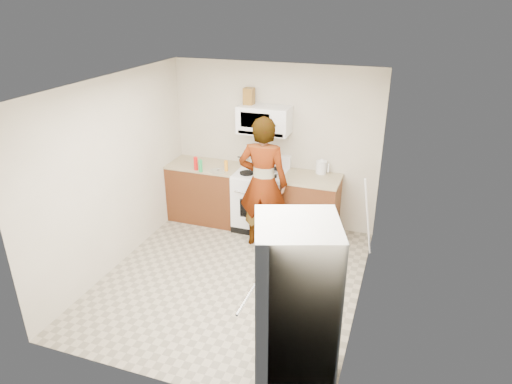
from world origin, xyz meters
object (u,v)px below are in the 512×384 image
at_px(person, 263,183).
at_px(kettle, 321,167).
at_px(microwave, 264,120).
at_px(fridge, 295,308).
at_px(gas_range, 261,199).
at_px(saucepan, 254,162).

height_order(person, kettle, person).
bearing_deg(person, microwave, -77.52).
bearing_deg(fridge, person, 95.27).
distance_m(gas_range, microwave, 1.22).
height_order(person, fridge, person).
xyz_separation_m(gas_range, fridge, (1.27, -2.87, 0.36)).
relative_size(gas_range, person, 0.59).
height_order(gas_range, person, person).
distance_m(gas_range, person, 0.70).
distance_m(microwave, saucepan, 0.70).
bearing_deg(microwave, gas_range, -90.00).
bearing_deg(kettle, saucepan, 160.57).
bearing_deg(gas_range, kettle, 14.91).
height_order(microwave, kettle, microwave).
height_order(microwave, saucepan, microwave).
bearing_deg(fridge, kettle, 78.35).
bearing_deg(person, saucepan, -65.64).
xyz_separation_m(kettle, saucepan, (-1.03, -0.07, -0.01)).
bearing_deg(fridge, saucepan, 96.27).
height_order(gas_range, microwave, microwave).
bearing_deg(saucepan, person, -61.03).
distance_m(person, saucepan, 0.74).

